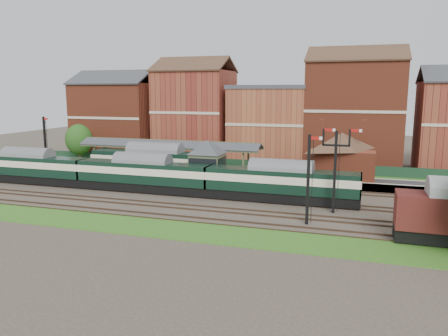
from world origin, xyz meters
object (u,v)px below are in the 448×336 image
(semaphore_bracket, at_px, (336,166))
(dmu_train, at_px, (143,173))
(platform_railcar, at_px, (155,162))
(signal_box, at_px, (208,164))
(goods_van_a, at_px, (442,215))

(semaphore_bracket, xyz_separation_m, dmu_train, (-21.89, 2.50, -2.42))
(dmu_train, height_order, platform_railcar, platform_railcar)
(signal_box, distance_m, semaphore_bracket, 16.16)
(signal_box, height_order, dmu_train, signal_box)
(signal_box, distance_m, goods_van_a, 26.48)
(semaphore_bracket, height_order, platform_railcar, semaphore_bracket)
(signal_box, height_order, semaphore_bracket, semaphore_bracket)
(goods_van_a, bearing_deg, signal_box, 152.42)
(signal_box, relative_size, platform_railcar, 0.34)
(platform_railcar, relative_size, goods_van_a, 2.63)
(signal_box, bearing_deg, goods_van_a, -27.58)
(signal_box, bearing_deg, semaphore_bracket, -20.92)
(platform_railcar, bearing_deg, goods_van_a, -25.91)
(signal_box, distance_m, dmu_train, 7.64)
(semaphore_bracket, xyz_separation_m, platform_railcar, (-23.48, 9.00, -2.23))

